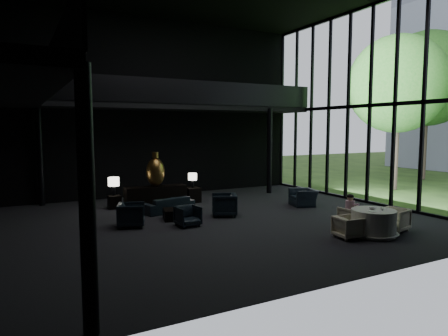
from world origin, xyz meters
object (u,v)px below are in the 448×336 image
lounge_armchair_east (224,202)px  dining_chair_north (353,217)px  table_lamp_left (114,182)px  sofa (168,203)px  dining_chair_east (394,219)px  side_table_right (193,195)px  dining_table (373,224)px  lounge_armchair_west (131,213)px  side_table_left (114,202)px  table_lamp_right (193,177)px  child (350,204)px  window_armchair (303,195)px  lounge_armchair_south (188,216)px  console (156,196)px  bronze_urn (156,172)px  coffee_table (176,214)px  dining_chair_west (348,227)px

lounge_armchair_east → dining_chair_north: size_ratio=1.38×
table_lamp_left → dining_chair_north: (5.85, -6.57, -0.65)m
sofa → dining_chair_east: size_ratio=2.36×
side_table_right → dining_chair_north: dining_chair_north is taller
table_lamp_left → dining_table: (5.74, -7.45, -0.68)m
lounge_armchair_west → dining_table: (5.91, -4.25, -0.11)m
side_table_left → side_table_right: 3.21m
table_lamp_right → dining_table: size_ratio=0.43×
lounge_armchair_east → dining_table: bearing=56.3°
child → side_table_right: bearing=-67.8°
side_table_left → lounge_armchair_west: lounge_armchair_west is taller
window_armchair → dining_table: 4.58m
side_table_right → table_lamp_right: size_ratio=1.01×
child → dining_chair_east: bearing=136.6°
lounge_armchair_south → child: child is taller
lounge_armchair_south → window_armchair: (5.37, 0.95, 0.10)m
console → bronze_urn: (-0.00, 0.00, 0.97)m
lounge_armchair_west → table_lamp_left: bearing=15.7°
sofa → lounge_armchair_west: (-1.79, -1.57, 0.10)m
lounge_armchair_south → coffee_table: bearing=85.1°
side_table_left → lounge_armchair_east: bearing=-45.0°
lounge_armchair_south → dining_chair_east: bearing=-38.1°
table_lamp_left → lounge_armchair_west: (-0.17, -3.19, -0.57)m
dining_chair_north → window_armchair: bearing=-107.8°
side_table_left → table_lamp_right: 3.30m
table_lamp_right → dining_chair_north: (2.65, -6.36, -0.69)m
side_table_left → child: bearing=-48.3°
side_table_right → dining_chair_north: size_ratio=0.87×
console → lounge_armchair_west: 3.45m
side_table_left → bronze_urn: bearing=-6.8°
console → dining_chair_north: bearing=-56.1°
window_armchair → dining_chair_west: (-1.91, -4.32, -0.12)m
window_armchair → dining_chair_west: size_ratio=1.60×
coffee_table → dining_chair_north: dining_chair_north is taller
side_table_right → coffee_table: bearing=-123.9°
lounge_armchair_east → child: bearing=63.3°
table_lamp_right → sofa: (-1.59, -1.41, -0.70)m
table_lamp_right → lounge_armchair_west: size_ratio=0.69×
table_lamp_left → dining_table: bearing=-52.4°
table_lamp_left → dining_chair_west: bearing=-56.3°
dining_chair_east → dining_chair_west: bearing=-104.8°
lounge_armchair_west → lounge_armchair_south: size_ratio=1.37×
bronze_urn → side_table_right: bronze_urn is taller
side_table_left → table_lamp_left: (0.00, 0.04, 0.75)m
console → lounge_armchair_south: size_ratio=3.83×
console → dining_chair_north: size_ratio=3.50×
side_table_left → lounge_armchair_east: 4.43m
console → dining_chair_north: (4.25, -6.34, -0.04)m
sofa → dining_chair_north: bearing=118.7°
side_table_left → dining_chair_north: 8.77m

